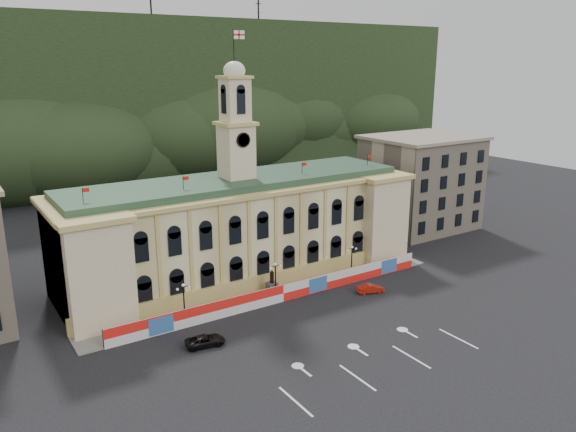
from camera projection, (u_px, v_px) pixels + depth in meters
ground at (351, 345)px, 67.10m from camera, size 260.00×260.00×0.00m
lane_markings at (379, 363)px, 63.07m from camera, size 26.00×10.00×0.02m
hill_ridge at (81, 109)px, 160.34m from camera, size 230.00×80.00×64.00m
city_hall at (239, 227)px, 87.30m from camera, size 56.20×17.60×37.10m
side_building_right at (421, 182)px, 112.22m from camera, size 21.00×17.00×18.60m
hoarding_fence at (283, 293)px, 78.96m from camera, size 50.00×0.44×2.50m
pavement at (273, 294)px, 81.40m from camera, size 56.00×5.50×0.16m
statue at (272, 287)px, 81.31m from camera, size 1.40×1.40×3.72m
lamp_left at (184, 299)px, 72.62m from camera, size 1.96×0.44×5.15m
lamp_center at (276, 277)px, 80.00m from camera, size 1.96×0.44×5.15m
lamp_right at (352, 258)px, 87.37m from camera, size 1.96×0.44×5.15m
red_sedan at (370, 288)px, 82.03m from camera, size 3.78×4.82×1.31m
black_suv at (205, 341)px, 66.71m from camera, size 3.86×5.54×1.33m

